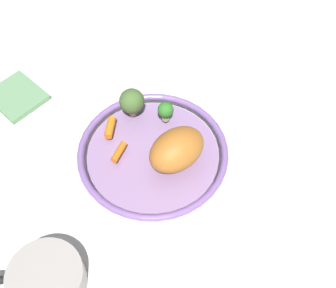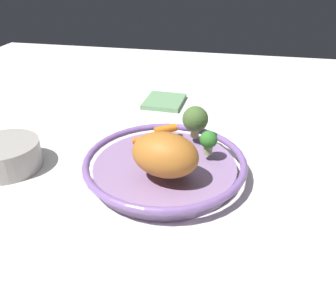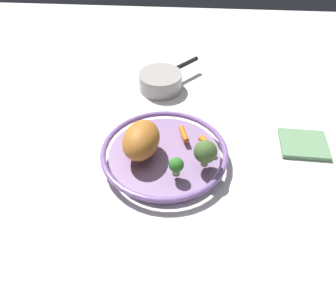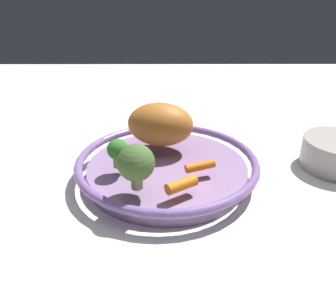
{
  "view_description": "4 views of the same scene",
  "coord_description": "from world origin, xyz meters",
  "px_view_note": "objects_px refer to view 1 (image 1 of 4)",
  "views": [
    {
      "loc": [
        -0.39,
        0.39,
        0.86
      ],
      "look_at": [
        -0.03,
        -0.02,
        0.07
      ],
      "focal_mm": 46.44,
      "sensor_mm": 36.0,
      "label": 1
    },
    {
      "loc": [
        -0.63,
        -0.14,
        0.43
      ],
      "look_at": [
        0.0,
        -0.01,
        0.08
      ],
      "focal_mm": 37.95,
      "sensor_mm": 36.0,
      "label": 2
    },
    {
      "loc": [
        0.06,
        -0.7,
        0.72
      ],
      "look_at": [
        0.01,
        0.0,
        0.06
      ],
      "focal_mm": 38.57,
      "sensor_mm": 36.0,
      "label": 3
    },
    {
      "loc": [
        0.56,
        0.0,
        0.34
      ],
      "look_at": [
        -0.02,
        0.01,
        0.06
      ],
      "focal_mm": 35.63,
      "sensor_mm": 36.0,
      "label": 4
    }
  ],
  "objects_px": {
    "broccoli_floret_edge": "(132,101)",
    "broccoli_floret_large": "(166,111)",
    "baby_carrot_near_rim": "(119,152)",
    "saucepan": "(46,279)",
    "baby_carrot_center": "(110,127)",
    "dish_towel": "(17,96)",
    "serving_bowl": "(153,155)",
    "roast_chicken_piece": "(177,150)"
  },
  "relations": [
    {
      "from": "saucepan",
      "to": "dish_towel",
      "type": "height_order",
      "value": "saucepan"
    },
    {
      "from": "baby_carrot_center",
      "to": "saucepan",
      "type": "distance_m",
      "value": 0.36
    },
    {
      "from": "baby_carrot_center",
      "to": "baby_carrot_near_rim",
      "type": "xyz_separation_m",
      "value": [
        -0.06,
        0.04,
        -0.0
      ]
    },
    {
      "from": "broccoli_floret_large",
      "to": "dish_towel",
      "type": "xyz_separation_m",
      "value": [
        0.36,
        0.17,
        -0.07
      ]
    },
    {
      "from": "baby_carrot_center",
      "to": "broccoli_floret_edge",
      "type": "distance_m",
      "value": 0.08
    },
    {
      "from": "baby_carrot_center",
      "to": "broccoli_floret_edge",
      "type": "relative_size",
      "value": 0.71
    },
    {
      "from": "roast_chicken_piece",
      "to": "saucepan",
      "type": "height_order",
      "value": "roast_chicken_piece"
    },
    {
      "from": "baby_carrot_near_rim",
      "to": "broccoli_floret_edge",
      "type": "height_order",
      "value": "broccoli_floret_edge"
    },
    {
      "from": "broccoli_floret_edge",
      "to": "roast_chicken_piece",
      "type": "bearing_deg",
      "value": 168.15
    },
    {
      "from": "broccoli_floret_edge",
      "to": "dish_towel",
      "type": "xyz_separation_m",
      "value": [
        0.29,
        0.14,
        -0.08
      ]
    },
    {
      "from": "serving_bowl",
      "to": "baby_carrot_near_rim",
      "type": "height_order",
      "value": "baby_carrot_near_rim"
    },
    {
      "from": "saucepan",
      "to": "baby_carrot_near_rim",
      "type": "bearing_deg",
      "value": -73.22
    },
    {
      "from": "broccoli_floret_edge",
      "to": "broccoli_floret_large",
      "type": "height_order",
      "value": "broccoli_floret_edge"
    },
    {
      "from": "serving_bowl",
      "to": "broccoli_floret_large",
      "type": "height_order",
      "value": "broccoli_floret_large"
    },
    {
      "from": "roast_chicken_piece",
      "to": "broccoli_floret_large",
      "type": "height_order",
      "value": "roast_chicken_piece"
    },
    {
      "from": "saucepan",
      "to": "roast_chicken_piece",
      "type": "bearing_deg",
      "value": -93.24
    },
    {
      "from": "dish_towel",
      "to": "baby_carrot_near_rim",
      "type": "bearing_deg",
      "value": -174.98
    },
    {
      "from": "baby_carrot_near_rim",
      "to": "saucepan",
      "type": "relative_size",
      "value": 0.26
    },
    {
      "from": "serving_bowl",
      "to": "baby_carrot_center",
      "type": "bearing_deg",
      "value": 11.41
    },
    {
      "from": "broccoli_floret_large",
      "to": "roast_chicken_piece",
      "type": "bearing_deg",
      "value": 142.39
    },
    {
      "from": "roast_chicken_piece",
      "to": "baby_carrot_near_rim",
      "type": "xyz_separation_m",
      "value": [
        0.11,
        0.07,
        -0.04
      ]
    },
    {
      "from": "broccoli_floret_large",
      "to": "dish_towel",
      "type": "height_order",
      "value": "broccoli_floret_large"
    },
    {
      "from": "baby_carrot_center",
      "to": "serving_bowl",
      "type": "bearing_deg",
      "value": -168.59
    },
    {
      "from": "serving_bowl",
      "to": "dish_towel",
      "type": "distance_m",
      "value": 0.41
    },
    {
      "from": "baby_carrot_near_rim",
      "to": "broccoli_floret_large",
      "type": "height_order",
      "value": "broccoli_floret_large"
    },
    {
      "from": "baby_carrot_near_rim",
      "to": "dish_towel",
      "type": "bearing_deg",
      "value": 5.02
    },
    {
      "from": "serving_bowl",
      "to": "broccoli_floret_edge",
      "type": "relative_size",
      "value": 4.59
    },
    {
      "from": "baby_carrot_near_rim",
      "to": "broccoli_floret_edge",
      "type": "xyz_separation_m",
      "value": [
        0.06,
        -0.11,
        0.04
      ]
    },
    {
      "from": "baby_carrot_near_rim",
      "to": "dish_towel",
      "type": "relative_size",
      "value": 0.4
    },
    {
      "from": "serving_bowl",
      "to": "baby_carrot_center",
      "type": "relative_size",
      "value": 6.45
    },
    {
      "from": "baby_carrot_center",
      "to": "baby_carrot_near_rim",
      "type": "relative_size",
      "value": 1.01
    },
    {
      "from": "roast_chicken_piece",
      "to": "dish_towel",
      "type": "xyz_separation_m",
      "value": [
        0.46,
        0.1,
        -0.08
      ]
    },
    {
      "from": "saucepan",
      "to": "dish_towel",
      "type": "distance_m",
      "value": 0.51
    },
    {
      "from": "roast_chicken_piece",
      "to": "saucepan",
      "type": "xyz_separation_m",
      "value": [
        0.02,
        0.36,
        -0.06
      ]
    },
    {
      "from": "serving_bowl",
      "to": "saucepan",
      "type": "xyz_separation_m",
      "value": [
        -0.04,
        0.35,
        0.01
      ]
    },
    {
      "from": "serving_bowl",
      "to": "broccoli_floret_edge",
      "type": "xyz_separation_m",
      "value": [
        0.11,
        -0.05,
        0.07
      ]
    },
    {
      "from": "baby_carrot_center",
      "to": "saucepan",
      "type": "relative_size",
      "value": 0.26
    },
    {
      "from": "serving_bowl",
      "to": "saucepan",
      "type": "distance_m",
      "value": 0.35
    },
    {
      "from": "baby_carrot_near_rim",
      "to": "saucepan",
      "type": "height_order",
      "value": "same"
    },
    {
      "from": "roast_chicken_piece",
      "to": "baby_carrot_center",
      "type": "xyz_separation_m",
      "value": [
        0.17,
        0.04,
        -0.03
      ]
    },
    {
      "from": "baby_carrot_center",
      "to": "dish_towel",
      "type": "relative_size",
      "value": 0.4
    },
    {
      "from": "baby_carrot_near_rim",
      "to": "broccoli_floret_edge",
      "type": "bearing_deg",
      "value": -61.76
    }
  ]
}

